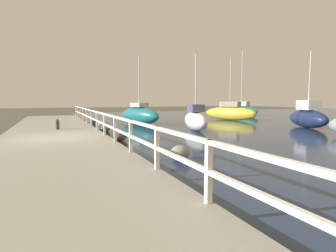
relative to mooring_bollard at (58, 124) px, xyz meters
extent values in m
plane|color=#4C473D|center=(-0.23, -3.57, -0.63)|extent=(120.00, 120.00, 0.00)
cube|color=gray|center=(-0.23, -3.57, -0.47)|extent=(4.75, 36.00, 0.33)
cube|color=white|center=(2.04, -12.82, 0.23)|extent=(0.10, 0.10, 1.07)
cube|color=white|center=(2.04, -10.51, 0.23)|extent=(0.10, 0.10, 1.07)
cube|color=white|center=(2.04, -8.20, 0.23)|extent=(0.10, 0.10, 1.07)
cube|color=white|center=(2.04, -5.88, 0.23)|extent=(0.10, 0.10, 1.07)
cube|color=white|center=(2.04, -3.57, 0.23)|extent=(0.10, 0.10, 1.07)
cube|color=white|center=(2.04, -1.25, 0.23)|extent=(0.10, 0.10, 1.07)
cube|color=white|center=(2.04, 1.06, 0.23)|extent=(0.10, 0.10, 1.07)
cube|color=white|center=(2.04, 3.38, 0.23)|extent=(0.10, 0.10, 1.07)
cube|color=white|center=(2.04, 5.69, 0.23)|extent=(0.10, 0.10, 1.07)
cube|color=white|center=(2.04, 8.00, 0.23)|extent=(0.10, 0.10, 1.07)
cube|color=white|center=(2.04, 10.32, 0.23)|extent=(0.10, 0.10, 1.07)
cube|color=white|center=(2.04, 12.63, 0.23)|extent=(0.10, 0.10, 1.07)
cube|color=white|center=(2.04, -3.57, 0.73)|extent=(0.09, 32.50, 0.08)
cube|color=white|center=(2.04, -3.57, 0.23)|extent=(0.09, 32.50, 0.08)
ellipsoid|color=#666056|center=(2.77, -3.61, -0.35)|extent=(0.75, 0.67, 0.56)
ellipsoid|color=#666056|center=(3.06, 7.30, -0.40)|extent=(0.61, 0.55, 0.46)
ellipsoid|color=gray|center=(3.02, 2.43, -0.35)|extent=(0.77, 0.69, 0.58)
ellipsoid|color=#666056|center=(2.84, 0.54, -0.40)|extent=(0.62, 0.55, 0.46)
ellipsoid|color=gray|center=(3.64, -8.60, -0.38)|extent=(0.69, 0.62, 0.51)
cylinder|color=#333338|center=(0.00, 0.00, -0.06)|extent=(0.20, 0.20, 0.47)
sphere|color=#333338|center=(0.00, 0.00, 0.21)|extent=(0.18, 0.18, 0.18)
ellipsoid|color=white|center=(8.49, -1.20, 0.00)|extent=(2.26, 4.41, 1.25)
cube|color=#4C566B|center=(8.49, -1.20, 0.87)|extent=(1.24, 1.88, 0.48)
cylinder|color=silver|center=(8.49, -1.20, 2.52)|extent=(0.09, 0.09, 3.79)
ellipsoid|color=#1E707A|center=(6.43, 4.59, 0.09)|extent=(2.73, 5.21, 1.43)
cube|color=beige|center=(6.43, 4.59, 0.98)|extent=(1.32, 1.61, 0.35)
cylinder|color=silver|center=(6.43, 4.59, 2.94)|extent=(0.09, 0.09, 4.26)
ellipsoid|color=#236B42|center=(21.75, 10.26, -0.01)|extent=(2.13, 5.07, 1.24)
cube|color=beige|center=(21.75, 10.26, 0.90)|extent=(1.17, 2.17, 0.58)
cylinder|color=silver|center=(21.75, 10.26, 4.08)|extent=(0.09, 0.09, 6.93)
ellipsoid|color=#192347|center=(16.82, -3.10, 0.03)|extent=(2.71, 4.44, 1.31)
cube|color=silver|center=(16.82, -3.10, 1.03)|extent=(1.43, 1.81, 0.69)
cylinder|color=silver|center=(16.82, -3.10, 2.78)|extent=(0.09, 0.09, 4.20)
ellipsoid|color=gold|center=(16.11, 5.14, 0.04)|extent=(3.07, 5.73, 1.34)
cube|color=#9E937F|center=(16.11, 5.14, 0.97)|extent=(1.44, 2.21, 0.52)
cylinder|color=silver|center=(16.11, 5.14, 3.11)|extent=(0.09, 0.09, 4.79)
camera|label=1|loc=(-0.28, -16.40, 1.41)|focal=28.00mm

